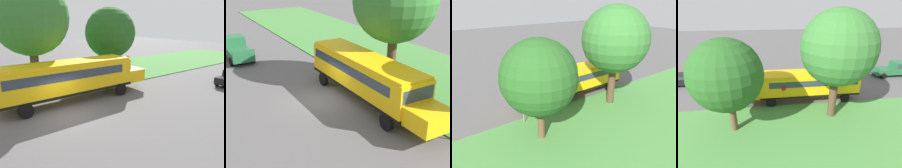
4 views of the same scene
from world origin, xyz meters
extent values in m
plane|color=#565454|center=(0.00, 0.00, 0.00)|extent=(120.00, 120.00, 0.00)
cube|color=#47843D|center=(-10.00, 0.00, 0.04)|extent=(12.00, 80.00, 0.08)
cube|color=yellow|center=(-2.79, 1.33, 1.90)|extent=(2.50, 10.50, 2.20)
cube|color=yellow|center=(-2.79, 7.53, 1.35)|extent=(2.20, 1.90, 1.10)
cube|color=yellow|center=(-2.79, 1.33, 3.08)|extent=(2.35, 10.29, 0.16)
cube|color=black|center=(-2.79, 1.33, 0.92)|extent=(2.54, 10.54, 0.20)
cube|color=#2D3842|center=(-2.79, 1.03, 2.36)|extent=(2.53, 9.24, 0.64)
cube|color=#2D3842|center=(-2.79, 6.53, 2.36)|extent=(2.25, 0.12, 0.80)
cylinder|color=red|center=(-4.22, 4.21, 2.05)|extent=(0.03, 0.44, 0.44)
cylinder|color=black|center=(-4.04, 5.53, 0.50)|extent=(0.30, 1.00, 1.00)
cylinder|color=black|center=(-1.54, 5.53, 0.50)|extent=(0.30, 1.00, 1.00)
cylinder|color=black|center=(-4.04, -2.35, 0.50)|extent=(0.30, 1.00, 1.00)
cylinder|color=black|center=(-1.54, -2.35, 0.50)|extent=(0.30, 1.00, 1.00)
cube|color=#236038|center=(2.70, -12.37, 0.80)|extent=(2.00, 5.40, 0.80)
cube|color=#236038|center=(2.70, -13.31, 1.65)|extent=(1.90, 1.70, 0.90)
cube|color=#2D3842|center=(2.70, -13.31, 1.68)|extent=(1.94, 1.53, 0.63)
cube|color=#236038|center=(2.70, -9.75, 1.38)|extent=(2.00, 0.16, 0.36)
cylinder|color=black|center=(3.70, -14.12, 0.40)|extent=(0.28, 0.80, 0.80)
cylinder|color=black|center=(1.70, -14.12, 0.40)|extent=(0.28, 0.80, 0.80)
cylinder|color=black|center=(3.70, -10.61, 0.40)|extent=(0.28, 0.80, 0.80)
cylinder|color=black|center=(1.70, -10.61, 0.40)|extent=(0.28, 0.80, 0.80)
cylinder|color=#4C3826|center=(-6.29, -0.06, 2.05)|extent=(0.71, 0.71, 4.10)
sphere|color=#33702D|center=(-6.29, -0.06, 6.43)|extent=(6.21, 6.21, 6.21)
sphere|color=#33702D|center=(-6.82, 0.37, 6.36)|extent=(3.66, 3.66, 3.66)
cylinder|color=brown|center=(-7.32, 8.63, 1.43)|extent=(0.53, 0.53, 2.86)
sphere|color=#23561E|center=(-7.32, 8.63, 4.91)|extent=(5.45, 5.45, 5.45)
sphere|color=#23561E|center=(-7.16, 9.09, 4.53)|extent=(3.97, 3.97, 3.97)
cylinder|color=gray|center=(-4.60, 8.77, 1.05)|extent=(0.08, 0.08, 2.10)
cylinder|color=red|center=(-4.60, 8.77, 2.40)|extent=(0.03, 0.68, 0.68)
camera|label=1|loc=(12.25, -5.70, 6.04)|focal=35.00mm
camera|label=2|loc=(8.80, 17.81, 9.42)|focal=50.00mm
camera|label=3|loc=(-19.63, 15.59, 10.00)|focal=35.00mm
camera|label=4|loc=(-19.67, 5.52, 9.55)|focal=28.00mm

